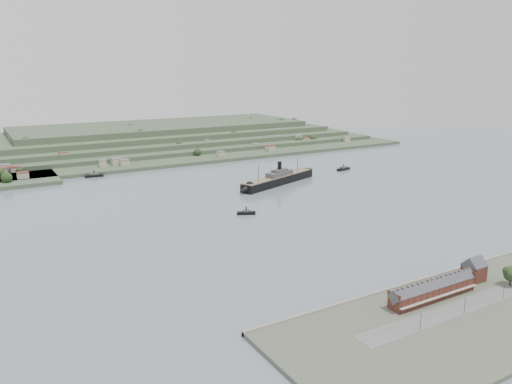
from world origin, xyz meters
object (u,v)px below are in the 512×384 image
tugboat (246,213)px  fig_tree (512,274)px  terrace_row (433,289)px  gabled_building (474,270)px  steamship (276,180)px

tugboat → fig_tree: size_ratio=1.36×
terrace_row → tugboat: 184.24m
terrace_row → fig_tree: (49.17, -10.91, 2.01)m
terrace_row → tugboat: bearing=91.7°
gabled_building → terrace_row: bearing=-173.9°
steamship → fig_tree: (-23.94, -272.13, 3.71)m
gabled_building → steamship: size_ratio=0.13×
terrace_row → fig_tree: size_ratio=4.95×
terrace_row → gabled_building: (37.50, 4.02, 1.34)m
gabled_building → tugboat: 185.26m
gabled_building → fig_tree: size_ratio=1.26×
fig_tree → gabled_building: bearing=128.0°
terrace_row → fig_tree: bearing=-12.5°
tugboat → fig_tree: bearing=-74.3°
gabled_building → steamship: (35.61, 257.19, -3.04)m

